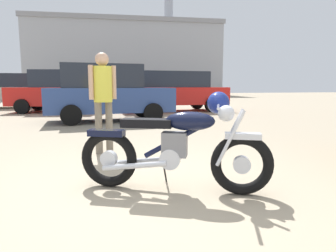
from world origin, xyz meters
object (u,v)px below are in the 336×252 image
at_px(vintage_motorcycle, 178,145).
at_px(pale_sedan_back, 16,89).
at_px(dark_sedan_left, 108,92).
at_px(white_estate_far, 60,91).
at_px(bystander, 103,92).
at_px(blue_hatchback_right, 170,90).

xyz_separation_m(vintage_motorcycle, pale_sedan_back, (-4.77, 13.65, 0.45)).
bearing_deg(dark_sedan_left, white_estate_far, 112.66).
xyz_separation_m(bystander, white_estate_far, (-1.56, 8.39, -0.10)).
bearing_deg(white_estate_far, blue_hatchback_right, -178.84).
distance_m(vintage_motorcycle, pale_sedan_back, 14.47).
distance_m(white_estate_far, dark_sedan_left, 4.21).
bearing_deg(dark_sedan_left, bystander, -96.56).
xyz_separation_m(vintage_motorcycle, blue_hatchback_right, (2.41, 9.56, 0.45)).
relative_size(bystander, dark_sedan_left, 0.42).
height_order(vintage_motorcycle, white_estate_far, white_estate_far).
bearing_deg(vintage_motorcycle, pale_sedan_back, 133.23).
bearing_deg(blue_hatchback_right, bystander, -114.59).
height_order(bystander, dark_sedan_left, dark_sedan_left).
xyz_separation_m(white_estate_far, dark_sedan_left, (1.83, -3.79, 0.00)).
bearing_deg(blue_hatchback_right, white_estate_far, 168.00).
xyz_separation_m(white_estate_far, pale_sedan_back, (-2.50, 3.28, 0.02)).
relative_size(vintage_motorcycle, dark_sedan_left, 0.49).
relative_size(white_estate_far, blue_hatchback_right, 0.87).
bearing_deg(vintage_motorcycle, white_estate_far, 126.32).
xyz_separation_m(dark_sedan_left, pale_sedan_back, (-4.33, 7.06, 0.02)).
bearing_deg(pale_sedan_back, blue_hatchback_right, -28.24).
bearing_deg(vintage_motorcycle, blue_hatchback_right, 99.79).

